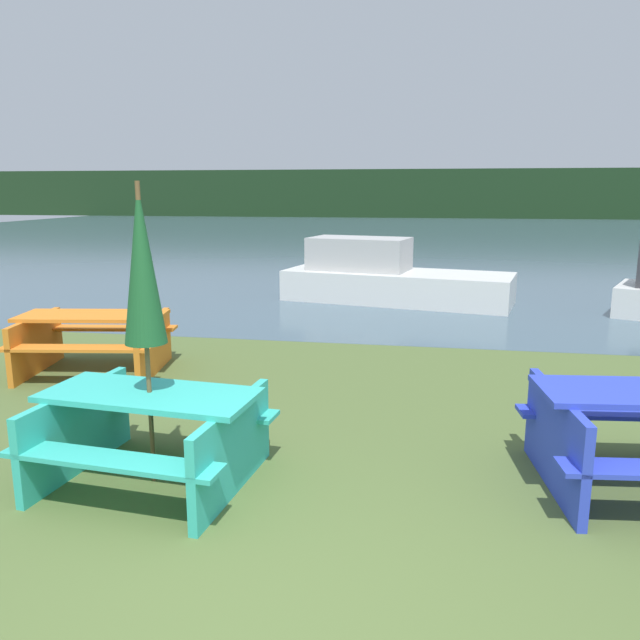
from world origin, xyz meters
The scene contains 7 objects.
ground_plane centered at (0.00, 0.00, 0.00)m, with size 60.00×60.00×0.00m, color #516633.
water centered at (0.00, 31.29, 0.00)m, with size 60.00×50.00×0.00m.
far_treeline centered at (0.00, 51.29, 2.00)m, with size 80.00×1.60×4.00m.
picnic_table_teal centered at (-1.31, 1.55, 0.44)m, with size 1.77×1.53×0.73m.
picnic_table_orange centered at (-3.33, 4.25, 0.46)m, with size 1.96×1.63×0.75m.
umbrella_darkgreen centered at (-1.31, 1.55, 1.71)m, with size 0.32×0.32×2.33m.
boat centered at (-0.06, 10.13, 0.47)m, with size 4.84×2.51×1.30m.
Camera 1 is at (0.78, -2.74, 2.26)m, focal length 35.00 mm.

